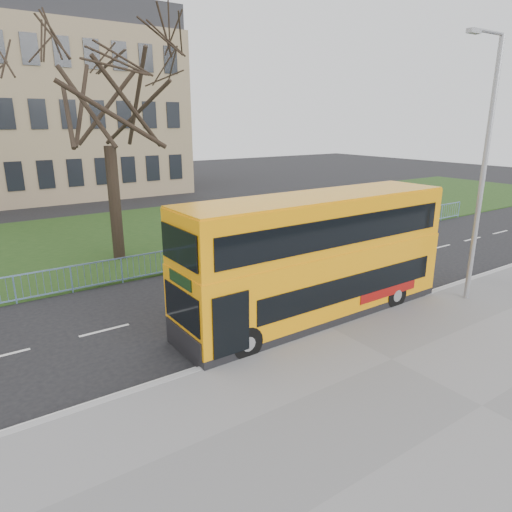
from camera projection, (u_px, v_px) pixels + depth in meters
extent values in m
plane|color=black|center=(298.00, 314.00, 16.00)|extent=(120.00, 120.00, 0.00)
cube|color=slate|center=(482.00, 408.00, 10.65)|extent=(80.00, 10.50, 0.12)
cube|color=#9C9C9F|center=(328.00, 328.00, 14.76)|extent=(80.00, 0.20, 0.14)
cube|color=#1B3A15|center=(146.00, 233.00, 27.30)|extent=(80.00, 15.40, 0.08)
cube|color=#FE9E0A|center=(316.00, 282.00, 15.43)|extent=(9.95, 2.45, 1.84)
cube|color=#FE9E0A|center=(317.00, 251.00, 15.12)|extent=(9.95, 2.45, 0.32)
cube|color=#FE9E0A|center=(318.00, 222.00, 14.84)|extent=(9.90, 2.40, 1.65)
cube|color=black|center=(354.00, 287.00, 14.78)|extent=(7.66, 0.10, 0.80)
cube|color=black|center=(344.00, 231.00, 13.94)|extent=(9.13, 0.12, 0.90)
cylinder|color=black|center=(246.00, 343.00, 12.86)|extent=(0.99, 0.27, 0.98)
cylinder|color=black|center=(395.00, 295.00, 16.39)|extent=(0.99, 0.27, 0.98)
cylinder|color=#94969C|center=(483.00, 177.00, 15.85)|extent=(0.18, 0.18, 9.04)
cylinder|color=#94969C|center=(489.00, 32.00, 14.15)|extent=(1.58, 0.14, 0.11)
cube|color=#94969C|center=(474.00, 31.00, 13.75)|extent=(0.51, 0.21, 0.14)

